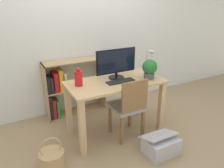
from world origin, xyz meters
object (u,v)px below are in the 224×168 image
storage_box (161,145)px  basket (52,159)px  vase (78,78)px  desk_lamp (149,60)px  chair (129,106)px  bookshelf (65,90)px  monitor (116,63)px  potted_plant (150,68)px  keyboard (121,81)px

storage_box → basket: bearing=162.9°
vase → storage_box: (0.74, -0.75, -0.75)m
desk_lamp → storage_box: (-0.27, -0.67, -0.86)m
chair → storage_box: 0.61m
desk_lamp → basket: (-1.50, -0.30, -0.87)m
bookshelf → vase: bearing=-90.3°
monitor → potted_plant: size_ratio=2.20×
desk_lamp → bookshelf: 1.39m
keyboard → vase: 0.55m
basket → potted_plant: bearing=7.1°
chair → bookshelf: 1.15m
monitor → vase: monitor is taller
vase → potted_plant: potted_plant is taller
keyboard → basket: bearing=-166.7°
vase → basket: 0.98m
keyboard → chair: size_ratio=0.44×
keyboard → bookshelf: bearing=121.5°
desk_lamp → potted_plant: (-0.08, -0.12, -0.07)m
potted_plant → storage_box: (-0.19, -0.55, -0.79)m
vase → desk_lamp: desk_lamp is taller
monitor → storage_box: bearing=-75.9°
monitor → potted_plant: bearing=-30.0°
desk_lamp → basket: size_ratio=0.91×
monitor → storage_box: (0.19, -0.78, -0.87)m
basket → monitor: bearing=21.0°
bookshelf → basket: bookshelf is taller
chair → basket: chair is taller
potted_plant → desk_lamp: bearing=56.6°
keyboard → storage_box: keyboard is taller
bookshelf → desk_lamp: bearing=-38.1°
vase → bookshelf: (0.00, 0.72, -0.43)m
keyboard → potted_plant: (0.41, -0.06, 0.13)m
monitor → potted_plant: 0.45m
monitor → desk_lamp: monitor is taller
keyboard → desk_lamp: size_ratio=1.07×
monitor → basket: 1.41m
desk_lamp → basket: 1.76m
potted_plant → basket: size_ratio=0.68×
monitor → keyboard: 0.26m
vase → potted_plant: 0.95m
monitor → vase: bearing=-176.9°
keyboard → storage_box: size_ratio=0.94×
monitor → vase: (-0.55, -0.03, -0.11)m
monitor → keyboard: monitor is taller
potted_plant → bookshelf: bearing=135.5°
monitor → chair: (0.02, -0.31, -0.51)m
desk_lamp → chair: bearing=-154.5°
desk_lamp → chair: 0.70m
potted_plant → vase: bearing=168.3°
potted_plant → chair: (-0.37, -0.09, -0.43)m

